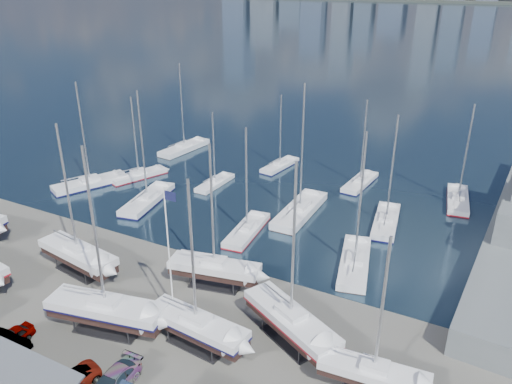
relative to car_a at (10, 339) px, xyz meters
The scene contains 26 objects.
ground 10.84m from the car_a, 60.04° to the left, with size 1400.00×1400.00×0.00m, color #605E59.
water 319.41m from the car_a, 89.03° to the left, with size 1400.00×600.00×0.40m, color #1C2B40.
far_shore 579.39m from the car_a, 89.47° to the left, with size 1400.00×80.00×2.20m, color #2D332D.
sailboat_cradle_2 11.65m from the car_a, 106.86° to the left, with size 10.13×4.16×16.05m.
sailboat_cradle_3 8.07m from the car_a, 42.80° to the left, with size 10.94×4.97×16.99m.
sailboat_cradle_4 18.74m from the car_a, 55.74° to the left, with size 9.41×4.29×14.93m.
sailboat_cradle_5 15.74m from the car_a, 27.89° to the left, with size 9.53×3.42×15.16m.
sailboat_cradle_6 23.58m from the car_a, 29.14° to the left, with size 10.25×7.18×16.28m.
sailboat_cradle_7 29.72m from the car_a, 17.53° to the left, with size 8.19×2.85×13.35m.
sailboat_moored_0 34.24m from the car_a, 123.82° to the left, with size 7.29×10.96×16.01m.
sailboat_moored_1 37.42m from the car_a, 113.50° to the left, with size 5.55×9.04×13.09m.
sailboat_moored_2 50.65m from the car_a, 108.57° to the left, with size 4.11×10.77×15.86m.
sailboat_moored_3 28.89m from the car_a, 105.96° to the left, with size 4.88×11.14×16.11m.
sailboat_moored_4 37.35m from the car_a, 94.72° to the left, with size 2.36×7.70×11.54m.
sailboat_moored_5 48.24m from the car_a, 87.24° to the left, with size 3.45×8.48×12.31m.
sailboat_moored_6 27.69m from the car_a, 72.86° to the left, with size 3.52×9.45×13.80m.
sailboat_moored_7 36.13m from the car_a, 71.02° to the left, with size 3.48×11.84×17.81m.
sailboat_moored_8 49.79m from the car_a, 71.50° to the left, with size 3.23×9.09×13.32m.
sailboat_moored_9 33.45m from the car_a, 49.24° to the left, with size 5.18×10.76×15.66m.
sailboat_moored_10 42.78m from the car_a, 58.49° to the left, with size 4.18×10.11×14.67m.
sailboat_moored_11 55.76m from the car_a, 58.20° to the left, with size 4.00×9.84×14.29m.
car_a is the anchor object (origin of this frame).
car_b 0.81m from the car_a, 103.69° to the right, with size 1.74×4.98×1.64m, color gray.
car_c 8.09m from the car_a, ahead, with size 2.14×4.64×1.29m, color gray.
car_d 11.03m from the car_a, ahead, with size 2.13×5.25×1.52m, color gray.
flagpole 15.42m from the car_a, 39.34° to the left, with size 1.17×0.12×13.32m.
Camera 1 is at (28.24, -39.16, 28.80)m, focal length 35.00 mm.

